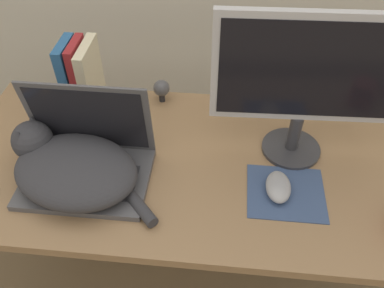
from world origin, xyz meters
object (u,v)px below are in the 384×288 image
at_px(laptop, 87,160).
at_px(webcam, 162,89).
at_px(external_monitor, 307,80).
at_px(book_row, 82,78).
at_px(computer_mouse, 278,187).
at_px(cat, 71,167).

relative_size(laptop, webcam, 4.30).
distance_m(external_monitor, webcam, 0.50).
distance_m(book_row, webcam, 0.26).
xyz_separation_m(book_row, webcam, (0.24, 0.06, -0.07)).
bearing_deg(external_monitor, computer_mouse, -105.91).
xyz_separation_m(laptop, webcam, (0.15, 0.34, 0.00)).
relative_size(computer_mouse, webcam, 1.37).
distance_m(laptop, cat, 0.05).
bearing_deg(external_monitor, webcam, 154.63).
relative_size(computer_mouse, book_row, 0.45).
bearing_deg(external_monitor, cat, -163.01).
xyz_separation_m(cat, book_row, (-0.05, 0.32, 0.06)).
distance_m(laptop, external_monitor, 0.62).
bearing_deg(webcam, laptop, -113.68).
distance_m(computer_mouse, webcam, 0.52).
xyz_separation_m(laptop, cat, (-0.03, -0.04, 0.01)).
bearing_deg(laptop, external_monitor, 14.55).
height_order(laptop, book_row, laptop).
bearing_deg(laptop, cat, -132.84).
bearing_deg(book_row, external_monitor, -11.54).
distance_m(computer_mouse, book_row, 0.68).
height_order(external_monitor, computer_mouse, external_monitor).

